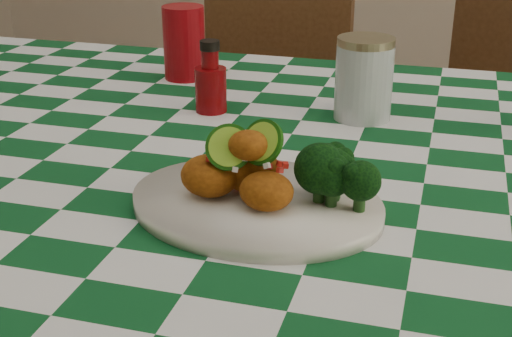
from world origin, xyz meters
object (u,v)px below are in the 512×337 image
(red_tumbler, at_px, (184,43))
(fried_chicken_pile, at_px, (251,164))
(wooden_chair_right, at_px, (496,162))
(plate, at_px, (256,204))
(ketchup_bottle, at_px, (211,77))
(mason_jar, at_px, (364,79))
(wooden_chair_left, at_px, (254,159))

(red_tumbler, bearing_deg, fried_chicken_pile, -61.33)
(red_tumbler, bearing_deg, wooden_chair_right, 35.09)
(plate, xyz_separation_m, ketchup_bottle, (-0.17, 0.34, 0.05))
(fried_chicken_pile, height_order, wooden_chair_right, wooden_chair_right)
(plate, bearing_deg, red_tumbler, 119.22)
(plate, bearing_deg, ketchup_bottle, 117.16)
(red_tumbler, relative_size, ketchup_bottle, 1.15)
(mason_jar, height_order, wooden_chair_left, mason_jar)
(red_tumbler, relative_size, wooden_chair_left, 0.15)
(plate, xyz_separation_m, fried_chicken_pile, (-0.01, 0.00, 0.05))
(wooden_chair_left, bearing_deg, wooden_chair_right, 3.83)
(ketchup_bottle, bearing_deg, fried_chicken_pile, -63.71)
(red_tumbler, bearing_deg, wooden_chair_left, 88.46)
(fried_chicken_pile, relative_size, mason_jar, 0.99)
(plate, height_order, mason_jar, mason_jar)
(ketchup_bottle, bearing_deg, red_tumbler, 122.97)
(wooden_chair_right, bearing_deg, mason_jar, -89.73)
(mason_jar, height_order, wooden_chair_right, wooden_chair_right)
(ketchup_bottle, bearing_deg, plate, -62.84)
(wooden_chair_right, bearing_deg, fried_chicken_pile, -85.20)
(mason_jar, distance_m, wooden_chair_left, 0.78)
(plate, relative_size, fried_chicken_pile, 2.34)
(fried_chicken_pile, height_order, mason_jar, mason_jar)
(fried_chicken_pile, bearing_deg, red_tumbler, 118.67)
(plate, relative_size, wooden_chair_right, 0.30)
(plate, distance_m, fried_chicken_pile, 0.05)
(fried_chicken_pile, distance_m, mason_jar, 0.38)
(red_tumbler, distance_m, wooden_chair_right, 0.83)
(wooden_chair_left, bearing_deg, plate, -69.78)
(mason_jar, relative_size, wooden_chair_left, 0.15)
(red_tumbler, bearing_deg, ketchup_bottle, -57.03)
(wooden_chair_left, relative_size, wooden_chair_right, 0.88)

